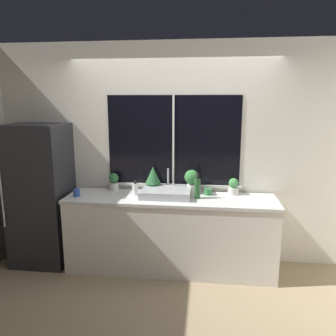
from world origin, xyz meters
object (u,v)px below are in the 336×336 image
object	(u,v)px
potted_plant_center_right	(192,179)
soap_bottle	(135,189)
refrigerator	(41,195)
sink	(166,193)
potted_plant_far_left	(114,182)
mug_blue	(77,193)
bottle_tall	(197,188)
potted_plant_center_left	(153,177)
potted_plant_far_right	(233,187)
mug_green	(208,192)

from	to	relation	value
potted_plant_center_right	soap_bottle	distance (m)	0.69
refrigerator	sink	distance (m)	1.56
potted_plant_far_left	mug_blue	xyz separation A→B (m)	(-0.36, -0.31, -0.07)
bottle_tall	potted_plant_center_left	bearing A→B (deg)	158.73
refrigerator	potted_plant_center_right	size ratio (longest dim) A/B	6.05
soap_bottle	mug_blue	bearing A→B (deg)	-169.46
potted_plant_far_right	mug_green	xyz separation A→B (m)	(-0.30, -0.06, -0.06)
potted_plant_center_left	potted_plant_center_right	world-z (taller)	potted_plant_center_left
soap_bottle	mug_blue	size ratio (longest dim) A/B	2.08
potted_plant_far_left	soap_bottle	bearing A→B (deg)	-30.23
refrigerator	bottle_tall	xyz separation A→B (m)	(1.92, -0.02, 0.15)
potted_plant_center_right	mug_blue	xyz separation A→B (m)	(-1.34, -0.31, -0.13)
sink	mug_green	xyz separation A→B (m)	(0.49, 0.13, -0.01)
potted_plant_far_right	bottle_tall	bearing A→B (deg)	-153.21
potted_plant_center_left	potted_plant_far_right	xyz separation A→B (m)	(0.98, -0.00, -0.09)
potted_plant_center_left	potted_plant_center_right	distance (m)	0.48
refrigerator	soap_bottle	size ratio (longest dim) A/B	9.63
bottle_tall	potted_plant_center_right	bearing A→B (deg)	109.57
potted_plant_center_left	mug_blue	xyz separation A→B (m)	(-0.86, -0.31, -0.15)
potted_plant_center_left	mug_green	xyz separation A→B (m)	(0.67, -0.06, -0.15)
potted_plant_far_right	mug_blue	world-z (taller)	potted_plant_far_right
potted_plant_far_right	mug_green	size ratio (longest dim) A/B	2.18
refrigerator	mug_green	bearing A→B (deg)	3.71
potted_plant_center_left	refrigerator	bearing A→B (deg)	-171.99
mug_blue	mug_green	size ratio (longest dim) A/B	0.96
refrigerator	sink	bearing A→B (deg)	-0.04
soap_bottle	mug_green	world-z (taller)	soap_bottle
potted_plant_far_left	potted_plant_far_right	world-z (taller)	potted_plant_far_left
bottle_tall	mug_blue	world-z (taller)	bottle_tall
potted_plant_far_right	soap_bottle	distance (m)	1.18
refrigerator	potted_plant_center_right	distance (m)	1.87
potted_plant_far_left	mug_green	distance (m)	1.18
potted_plant_center_left	bottle_tall	bearing A→B (deg)	-21.27
potted_plant_far_left	potted_plant_far_right	size ratio (longest dim) A/B	1.11
mug_green	soap_bottle	bearing A→B (deg)	-171.92
potted_plant_far_right	potted_plant_center_right	bearing A→B (deg)	180.00
sink	potted_plant_far_left	distance (m)	0.71
potted_plant_far_right	sink	bearing A→B (deg)	-166.25
sink	potted_plant_center_left	world-z (taller)	potted_plant_center_left
refrigerator	potted_plant_center_left	distance (m)	1.40
sink	potted_plant_far_left	world-z (taller)	sink
potted_plant_far_left	potted_plant_center_left	world-z (taller)	potted_plant_center_left
potted_plant_far_left	mug_blue	world-z (taller)	potted_plant_far_left
potted_plant_far_right	refrigerator	bearing A→B (deg)	-175.30
mug_green	potted_plant_far_right	bearing A→B (deg)	11.29
potted_plant_far_left	potted_plant_center_left	bearing A→B (deg)	0.00
potted_plant_far_left	mug_green	bearing A→B (deg)	-2.95
potted_plant_center_left	soap_bottle	bearing A→B (deg)	-135.43
soap_bottle	bottle_tall	size ratio (longest dim) A/B	0.61
soap_bottle	potted_plant_center_left	bearing A→B (deg)	44.57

